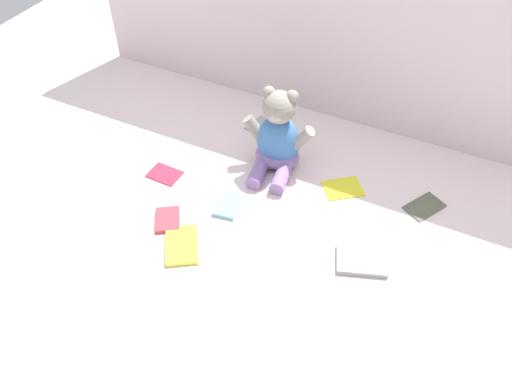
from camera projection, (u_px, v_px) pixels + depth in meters
The scene contains 11 objects.
ground_plane at pixel (275, 196), 1.60m from camera, with size 3.20×3.20×0.00m, color silver.
backdrop_drape at pixel (340, 20), 1.64m from camera, with size 1.87×0.03×0.73m, color silver.
teddy_bear at pixel (277, 139), 1.63m from camera, with size 0.24×0.22×0.28m.
book_case_0 at pixel (168, 220), 1.52m from camera, with size 0.07×0.09×0.01m, color #C33743.
book_case_1 at pixel (228, 206), 1.56m from camera, with size 0.07×0.10×0.01m, color #79C1CD.
book_case_2 at pixel (267, 129), 1.83m from camera, with size 0.10×0.13×0.01m, color #94959F.
book_case_3 at pixel (165, 174), 1.66m from camera, with size 0.08×0.10×0.01m, color #D22841.
book_case_4 at pixel (343, 188), 1.61m from camera, with size 0.09×0.12×0.01m, color yellow.
book_case_5 at pixel (362, 261), 1.41m from camera, with size 0.10×0.14×0.02m, color gray.
book_case_6 at pixel (425, 206), 1.56m from camera, with size 0.07×0.12×0.01m, color #4F5443.
book_case_7 at pixel (182, 245), 1.45m from camera, with size 0.09×0.14×0.01m, color yellow.
Camera 1 is at (0.43, -1.03, 1.14)m, focal length 36.05 mm.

